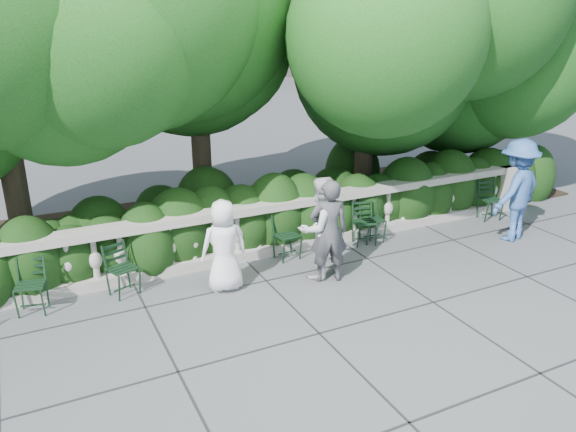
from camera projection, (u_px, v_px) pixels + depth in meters
name	position (u px, v px, depth m)	size (l,w,h in m)	color
ground	(316.00, 295.00, 8.82)	(90.00, 90.00, 0.00)	#4C4E53
balustrade	(269.00, 229.00, 10.17)	(12.00, 0.44, 1.00)	#9E998E
shrub_hedge	(244.00, 232.00, 11.34)	(15.00, 2.60, 1.70)	black
tree_canopy	(269.00, 25.00, 10.43)	(15.04, 6.52, 6.78)	#3F3023
chair_a	(33.00, 317.00, 8.19)	(0.44, 0.48, 0.84)	black
chair_b	(130.00, 297.00, 8.75)	(0.44, 0.48, 0.84)	black
chair_c	(366.00, 247.00, 10.63)	(0.44, 0.48, 0.84)	black
chair_d	(291.00, 261.00, 10.01)	(0.44, 0.48, 0.84)	black
chair_e	(375.00, 244.00, 10.76)	(0.44, 0.48, 0.84)	black
chair_f	(492.00, 221.00, 11.91)	(0.44, 0.48, 0.84)	black
person_businessman	(224.00, 246.00, 8.77)	(0.73, 0.48, 1.50)	white
person_woman_grey	(329.00, 231.00, 9.03)	(0.63, 0.41, 1.73)	#3E3E43
person_casual_man	(320.00, 228.00, 9.17)	(0.84, 0.65, 1.73)	silver
person_older_blue	(516.00, 190.00, 10.68)	(1.28, 0.74, 1.98)	#355CA0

